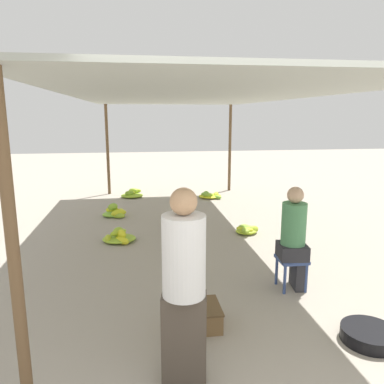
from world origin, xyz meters
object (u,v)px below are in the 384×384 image
object	(u,v)px
banana_pile_right_1	(210,195)
crate_near	(199,316)
banana_pile_right_0	(246,229)
stool	(291,264)
basin_black	(369,335)
vendor_seated	(294,237)
banana_pile_left_1	(115,213)
banana_pile_left_0	(119,237)
banana_pile_left_2	(132,194)
vendor_foreground	(184,284)

from	to	relation	value
banana_pile_right_1	crate_near	size ratio (longest dim) A/B	1.63
banana_pile_right_0	stool	bearing A→B (deg)	-92.09
basin_black	banana_pile_right_1	size ratio (longest dim) A/B	0.74
vendor_seated	banana_pile_right_1	world-z (taller)	vendor_seated
vendor_seated	crate_near	distance (m)	1.58
basin_black	crate_near	world-z (taller)	crate_near
banana_pile_left_1	crate_near	xyz separation A→B (m)	(1.08, -4.45, 0.02)
stool	banana_pile_left_0	bearing A→B (deg)	136.57
vendor_seated	stool	bearing A→B (deg)	-173.36
basin_black	crate_near	distance (m)	1.67
banana_pile_left_0	banana_pile_left_1	distance (m)	1.67
banana_pile_left_2	banana_pile_right_1	xyz separation A→B (m)	(2.03, -0.39, -0.02)
basin_black	vendor_foreground	bearing A→B (deg)	-172.14
stool	vendor_seated	xyz separation A→B (m)	(0.02, 0.00, 0.35)
vendor_foreground	vendor_seated	distance (m)	2.13
banana_pile_left_2	banana_pile_left_0	bearing A→B (deg)	-93.24
stool	banana_pile_left_1	world-z (taller)	stool
basin_black	crate_near	size ratio (longest dim) A/B	1.21
banana_pile_right_0	banana_pile_left_1	bearing A→B (deg)	147.94
basin_black	stool	bearing A→B (deg)	104.26
vendor_foreground	banana_pile_left_2	xyz separation A→B (m)	(-0.49, 7.13, -0.76)
vendor_foreground	stool	xyz separation A→B (m)	(1.53, 1.44, -0.51)
banana_pile_left_0	banana_pile_right_0	size ratio (longest dim) A/B	1.19
vendor_foreground	basin_black	bearing A→B (deg)	7.86
banana_pile_left_1	crate_near	world-z (taller)	banana_pile_left_1
vendor_foreground	crate_near	bearing A→B (deg)	71.94
banana_pile_left_1	crate_near	size ratio (longest dim) A/B	1.22
banana_pile_left_0	banana_pile_left_2	size ratio (longest dim) A/B	0.98
vendor_foreground	banana_pile_left_2	world-z (taller)	vendor_foreground
stool	banana_pile_left_2	size ratio (longest dim) A/B	0.70
banana_pile_left_2	banana_pile_right_1	size ratio (longest dim) A/B	0.80
banana_pile_right_1	banana_pile_left_2	bearing A→B (deg)	169.15
banana_pile_left_0	banana_pile_right_0	bearing A→B (deg)	3.21
stool	banana_pile_right_0	xyz separation A→B (m)	(0.08, 2.23, -0.25)
crate_near	banana_pile_left_2	bearing A→B (deg)	96.56
crate_near	banana_pile_right_1	bearing A→B (deg)	77.80
basin_black	banana_pile_right_1	distance (m)	6.50
banana_pile_left_2	banana_pile_right_0	bearing A→B (deg)	-58.71
vendor_foreground	banana_pile_left_1	distance (m)	5.33
banana_pile_left_1	banana_pile_right_1	size ratio (longest dim) A/B	0.74
basin_black	crate_near	bearing A→B (deg)	162.40
banana_pile_right_0	banana_pile_right_1	distance (m)	3.07
stool	vendor_seated	bearing A→B (deg)	6.64
stool	banana_pile_left_2	xyz separation A→B (m)	(-2.02, 5.69, -0.24)
banana_pile_left_2	crate_near	xyz separation A→B (m)	(0.73, -6.37, 0.03)
stool	crate_near	world-z (taller)	stool
basin_black	banana_pile_left_0	xyz separation A→B (m)	(-2.52, 3.29, 0.02)
basin_black	vendor_seated	bearing A→B (deg)	103.37
banana_pile_right_1	crate_near	xyz separation A→B (m)	(-1.29, -5.99, 0.05)
banana_pile_right_1	banana_pile_right_0	bearing A→B (deg)	-88.61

